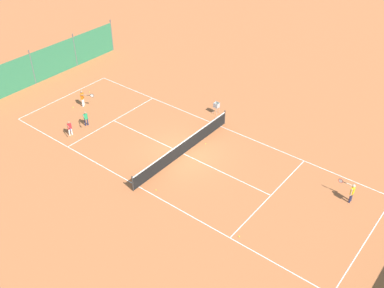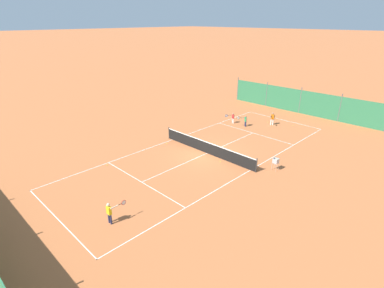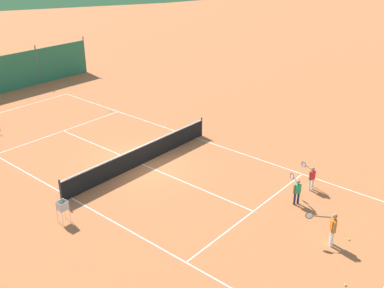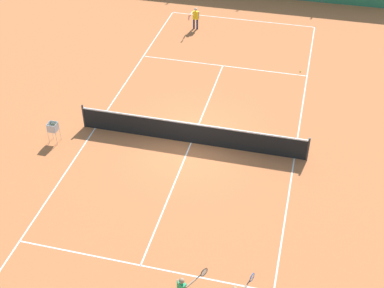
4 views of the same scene
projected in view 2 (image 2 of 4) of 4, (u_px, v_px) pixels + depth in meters
The scene contains 14 objects.
ground_plane at pixel (207, 153), 23.74m from camera, with size 600.00×600.00×0.00m, color #BC6638.
court_line_markings at pixel (207, 153), 23.74m from camera, with size 8.25×23.85×0.01m.
tennis_net at pixel (207, 147), 23.55m from camera, with size 9.18×0.08×1.06m.
windscreen_fence_near at pixel (300, 102), 33.41m from camera, with size 17.28×0.08×2.90m.
player_far_baseline at pixel (272, 118), 29.74m from camera, with size 0.56×1.07×1.29m.
player_near_service at pixel (233, 117), 30.28m from camera, with size 0.62×0.87×1.09m.
player_near_baseline at pixel (245, 120), 29.39m from camera, with size 0.76×0.80×1.11m.
player_far_service at pixel (110, 211), 15.38m from camera, with size 0.42×1.02×1.23m.
tennis_ball_alley_left at pixel (167, 144), 25.48m from camera, with size 0.07×0.07×0.07m, color #CCE033.
tennis_ball_mid_court at pixel (268, 122), 30.76m from camera, with size 0.07×0.07×0.07m, color #CCE033.
tennis_ball_by_net_left at pixel (293, 125), 29.81m from camera, with size 0.07×0.07×0.07m, color #CCE033.
tennis_ball_service_box at pixel (220, 161), 22.29m from camera, with size 0.07×0.07×0.07m, color #CCE033.
tennis_ball_alley_right at pixel (107, 165), 21.75m from camera, with size 0.07×0.07×0.07m, color #CCE033.
ball_hopper at pixel (276, 161), 20.88m from camera, with size 0.36×0.36×0.89m.
Camera 2 is at (-14.31, 16.23, 9.87)m, focal length 28.00 mm.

